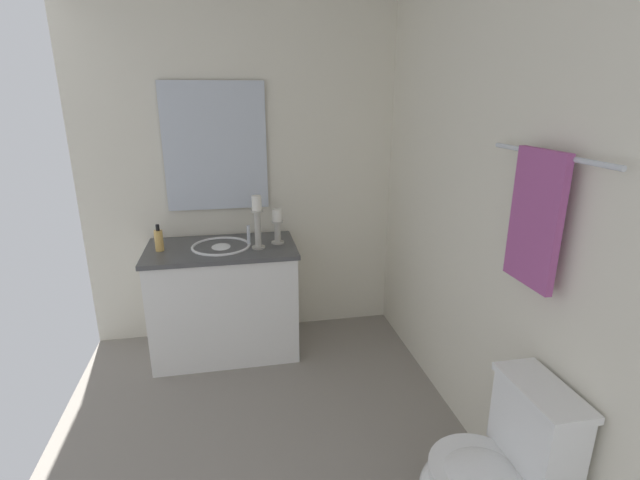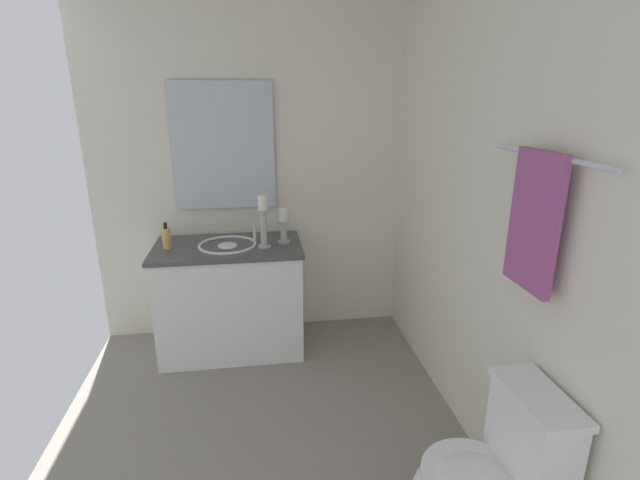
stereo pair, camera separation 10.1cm
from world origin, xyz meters
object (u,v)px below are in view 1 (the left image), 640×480
Objects in this scene: towel_bar at (549,155)px; towel_near_vanity at (535,219)px; vanity_cabinet at (225,300)px; candle_holder_short at (257,220)px; soap_bottle at (159,240)px; candle_holder_tall at (277,226)px; sink_basin at (222,252)px; toilet at (494,476)px; mirror at (215,147)px.

towel_bar is 0.25m from towel_near_vanity.
vanity_cabinet is 2.81× the size of candle_holder_short.
towel_bar reaches higher than candle_holder_short.
candle_holder_short is at bearing 83.64° from soap_bottle.
candle_holder_short reaches higher than candle_holder_tall.
towel_bar is (1.52, 1.26, 1.18)m from vanity_cabinet.
vanity_cabinet is at bearing 90.69° from soap_bottle.
sink_basin is 0.42m from candle_holder_tall.
soap_bottle is 0.24× the size of toilet.
candle_holder_tall is 0.32× the size of toilet.
towel_near_vanity is at bearing 39.08° from sink_basin.
soap_bottle is (-0.07, -0.65, -0.12)m from candle_holder_short.
soap_bottle is 2.33m from toilet.
candle_holder_short is 1.97m from toilet.
vanity_cabinet is at bearing -0.01° from mirror.
mirror is 4.90× the size of soap_bottle.
candle_holder_tall reaches higher than sink_basin.
sink_basin is 1.65× the size of candle_holder_tall.
mirror reaches higher than towel_near_vanity.
vanity_cabinet is 2.30m from towel_bar.
vanity_cabinet is 0.61m from soap_bottle.
towel_near_vanity reaches higher than towel_bar.
sink_basin is 0.75× the size of towel_near_vanity.
vanity_cabinet is at bearing -140.90° from towel_near_vanity.
soap_bottle is at bearing -141.07° from toilet.
towel_bar is (1.45, 1.01, 0.59)m from candle_holder_short.
candle_holder_short is at bearing 72.86° from vanity_cabinet.
candle_holder_short is 0.48× the size of toilet.
toilet is (1.77, 1.43, -0.50)m from soap_bottle.
sink_basin is 0.46× the size of mirror.
soap_bottle is at bearing -89.31° from sink_basin.
vanity_cabinet is at bearing -140.49° from towel_bar.
mirror reaches higher than candle_holder_tall.
mirror is 1.18× the size of toilet.
mirror is 3.63× the size of candle_holder_tall.
towel_bar reaches higher than soap_bottle.
towel_bar is at bearing 39.51° from vanity_cabinet.
vanity_cabinet is 4.19× the size of candle_holder_tall.
sink_basin is at bearing 90.00° from vanity_cabinet.
mirror reaches higher than sink_basin.
mirror reaches higher than soap_bottle.
towel_bar is at bearing 29.56° from candle_holder_tall.
candle_holder_tall is at bearing 90.69° from soap_bottle.
vanity_cabinet is 1.07m from mirror.
towel_bar is (-0.25, 0.22, 1.21)m from toilet.
towel_near_vanity is at bearing -90.00° from towel_bar.
sink_basin is 2.09m from toilet.
toilet is 1.09× the size of towel_bar.
candle_holder_short is at bearing -145.17° from towel_bar.
vanity_cabinet is 2.06m from toilet.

